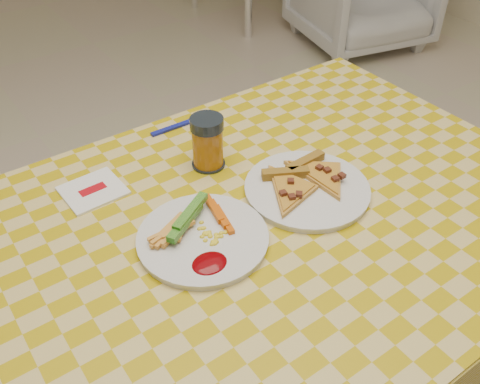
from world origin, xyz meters
name	(u,v)px	position (x,y,z in m)	size (l,w,h in m)	color
table	(257,247)	(0.00, 0.00, 0.68)	(1.28, 0.88, 0.76)	white
plate_left	(203,239)	(-0.12, 0.01, 0.76)	(0.24, 0.24, 0.01)	silver
plate_right	(307,190)	(0.13, 0.01, 0.76)	(0.25, 0.25, 0.01)	silver
fries_veggies	(194,230)	(-0.13, 0.03, 0.78)	(0.20, 0.18, 0.04)	gold
pizza_slices	(304,180)	(0.14, 0.02, 0.78)	(0.25, 0.23, 0.02)	#CD8D3F
drink_glass	(208,143)	(0.02, 0.21, 0.81)	(0.07, 0.07, 0.12)	black
napkin	(93,190)	(-0.23, 0.27, 0.76)	(0.12, 0.11, 0.01)	white
fork	(181,124)	(0.05, 0.38, 0.76)	(0.16, 0.02, 0.01)	navy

